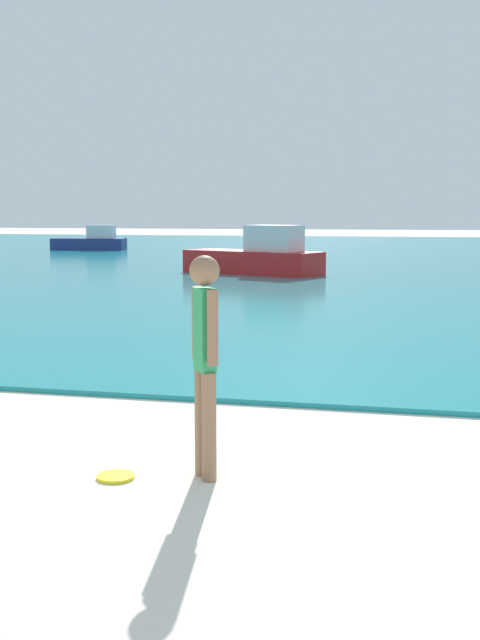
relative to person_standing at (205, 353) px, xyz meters
name	(u,v)px	position (x,y,z in m)	size (l,w,h in m)	color
water	(390,256)	(-0.04, 32.38, -0.96)	(160.00, 60.00, 0.06)	teal
person_standing	(205,353)	(0.00, 0.00, 0.00)	(0.28, 0.34, 1.74)	#936B4C
frisbee	(116,477)	(-0.68, -0.17, -0.98)	(0.30, 0.30, 0.03)	yellow
boat_near	(257,257)	(-3.80, 19.74, -0.38)	(4.93, 3.17, 1.60)	red
boat_far	(92,241)	(-16.03, 34.24, -0.47)	(4.04, 1.71, 1.33)	navy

